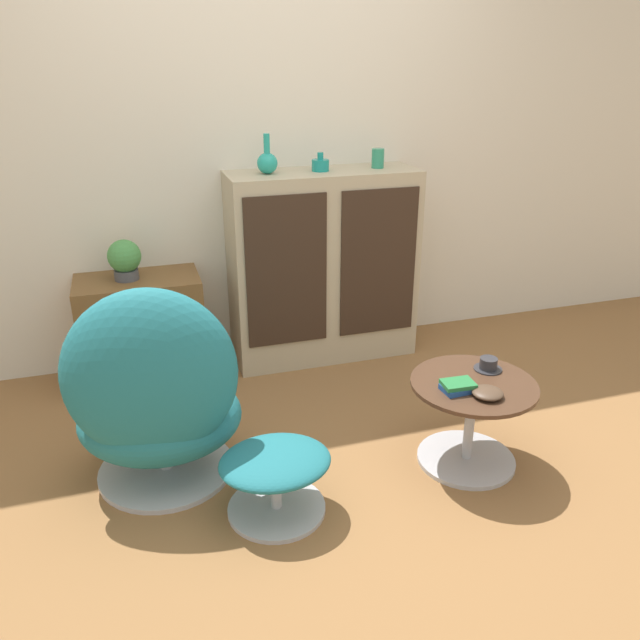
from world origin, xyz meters
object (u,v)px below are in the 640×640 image
(tv_console, at_px, (142,329))
(teacup, at_px, (488,365))
(egg_chair, at_px, (156,398))
(coffee_table, at_px, (470,417))
(vase_leftmost, at_px, (267,162))
(potted_plant, at_px, (125,259))
(sideboard, at_px, (323,267))
(ottoman, at_px, (275,470))
(book_stack, at_px, (458,386))
(bowl, at_px, (488,393))
(vase_inner_right, at_px, (378,158))
(vase_inner_left, at_px, (320,165))

(tv_console, xyz_separation_m, teacup, (1.46, -1.19, 0.13))
(egg_chair, height_order, teacup, egg_chair)
(coffee_table, distance_m, vase_leftmost, 1.70)
(tv_console, xyz_separation_m, vase_leftmost, (0.75, -0.00, 0.89))
(potted_plant, relative_size, teacup, 1.74)
(sideboard, bearing_deg, ottoman, -114.97)
(ottoman, distance_m, vase_leftmost, 1.70)
(sideboard, distance_m, book_stack, 1.34)
(egg_chair, height_order, vase_leftmost, vase_leftmost)
(vase_leftmost, bearing_deg, book_stack, -69.68)
(egg_chair, relative_size, potted_plant, 4.20)
(tv_console, xyz_separation_m, coffee_table, (1.34, -1.28, -0.07))
(bowl, bearing_deg, coffee_table, 85.17)
(sideboard, xyz_separation_m, coffee_table, (0.28, -1.28, -0.33))
(sideboard, xyz_separation_m, vase_inner_right, (0.33, 0.00, 0.61))
(book_stack, bearing_deg, coffee_table, 22.64)
(book_stack, relative_size, bowl, 1.08)
(sideboard, distance_m, tv_console, 1.10)
(egg_chair, distance_m, ottoman, 0.58)
(vase_inner_right, xyz_separation_m, potted_plant, (-1.44, 0.00, -0.46))
(sideboard, height_order, vase_leftmost, vase_leftmost)
(sideboard, distance_m, ottoman, 1.53)
(tv_console, distance_m, vase_inner_left, 1.35)
(tv_console, relative_size, vase_leftmost, 3.14)
(sideboard, height_order, book_stack, sideboard)
(egg_chair, height_order, potted_plant, egg_chair)
(coffee_table, distance_m, teacup, 0.25)
(egg_chair, bearing_deg, coffee_table, -11.46)
(ottoman, height_order, potted_plant, potted_plant)
(tv_console, relative_size, vase_inner_right, 6.15)
(ottoman, relative_size, vase_inner_right, 4.15)
(coffee_table, height_order, vase_leftmost, vase_leftmost)
(ottoman, relative_size, potted_plant, 2.04)
(tv_console, relative_size, bowl, 5.10)
(vase_inner_right, distance_m, potted_plant, 1.51)
(vase_inner_left, bearing_deg, tv_console, 179.99)
(egg_chair, distance_m, potted_plant, 1.06)
(egg_chair, bearing_deg, vase_inner_left, 44.53)
(egg_chair, relative_size, bowl, 7.09)
(egg_chair, distance_m, book_stack, 1.26)
(sideboard, relative_size, vase_leftmost, 5.29)
(ottoman, distance_m, bowl, 0.93)
(coffee_table, xyz_separation_m, book_stack, (-0.10, -0.04, 0.19))
(tv_console, height_order, vase_inner_right, vase_inner_right)
(sideboard, relative_size, ottoman, 2.50)
(vase_inner_right, xyz_separation_m, teacup, (0.07, -1.19, -0.74))
(egg_chair, relative_size, vase_leftmost, 4.36)
(egg_chair, relative_size, vase_inner_left, 9.10)
(vase_inner_left, bearing_deg, teacup, -70.79)
(vase_leftmost, height_order, vase_inner_left, vase_leftmost)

